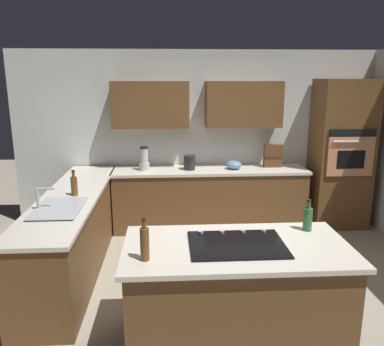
{
  "coord_description": "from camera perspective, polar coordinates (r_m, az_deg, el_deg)",
  "views": [
    {
      "loc": [
        0.7,
        3.82,
        2.2
      ],
      "look_at": [
        0.41,
        -0.91,
        1.04
      ],
      "focal_mm": 36.55,
      "sensor_mm": 36.0,
      "label": 1
    }
  ],
  "objects": [
    {
      "name": "ground_plane",
      "position": [
        4.46,
        6.24,
        -15.87
      ],
      "size": [
        14.0,
        14.0,
        0.0
      ],
      "primitive_type": "plane",
      "color": "#9E937F"
    },
    {
      "name": "wall_back",
      "position": [
        5.95,
        2.67,
        6.26
      ],
      "size": [
        6.0,
        0.44,
        2.6
      ],
      "color": "silver",
      "rests_on": "ground"
    },
    {
      "name": "lower_cabinets_back",
      "position": [
        5.85,
        2.57,
        -3.88
      ],
      "size": [
        2.8,
        0.6,
        0.86
      ],
      "primitive_type": "cube",
      "color": "brown",
      "rests_on": "ground"
    },
    {
      "name": "countertop_back",
      "position": [
        5.73,
        2.62,
        0.41
      ],
      "size": [
        2.84,
        0.64,
        0.04
      ],
      "primitive_type": "cube",
      "color": "silver",
      "rests_on": "lower_cabinets_back"
    },
    {
      "name": "lower_cabinets_side",
      "position": [
        4.85,
        -16.77,
        -8.29
      ],
      "size": [
        0.6,
        2.9,
        0.86
      ],
      "primitive_type": "cube",
      "color": "brown",
      "rests_on": "ground"
    },
    {
      "name": "countertop_side",
      "position": [
        4.7,
        -17.15,
        -3.19
      ],
      "size": [
        0.64,
        2.94,
        0.04
      ],
      "primitive_type": "cube",
      "color": "silver",
      "rests_on": "lower_cabinets_side"
    },
    {
      "name": "island_base",
      "position": [
        3.41,
        6.34,
        -17.65
      ],
      "size": [
        1.73,
        0.85,
        0.86
      ],
      "primitive_type": "cube",
      "color": "brown",
      "rests_on": "ground"
    },
    {
      "name": "island_top",
      "position": [
        3.2,
        6.56,
        -10.75
      ],
      "size": [
        1.81,
        0.93,
        0.04
      ],
      "primitive_type": "cube",
      "color": "silver",
      "rests_on": "island_base"
    },
    {
      "name": "wall_oven",
      "position": [
        6.2,
        20.9,
        2.54
      ],
      "size": [
        0.8,
        0.66,
        2.18
      ],
      "color": "brown",
      "rests_on": "ground"
    },
    {
      "name": "sink_unit",
      "position": [
        4.2,
        -18.97,
        -4.81
      ],
      "size": [
        0.46,
        0.7,
        0.23
      ],
      "color": "#515456",
      "rests_on": "countertop_side"
    },
    {
      "name": "cooktop",
      "position": [
        3.19,
        6.55,
        -10.25
      ],
      "size": [
        0.76,
        0.56,
        0.03
      ],
      "color": "black",
      "rests_on": "island_top"
    },
    {
      "name": "blender",
      "position": [
        5.64,
        -6.97,
        1.88
      ],
      "size": [
        0.15,
        0.15,
        0.35
      ],
      "color": "silver",
      "rests_on": "countertop_back"
    },
    {
      "name": "mixing_bowl",
      "position": [
        5.73,
        6.14,
        1.2
      ],
      "size": [
        0.23,
        0.23,
        0.12
      ],
      "primitive_type": "ellipsoid",
      "color": "#668CB2",
      "rests_on": "countertop_back"
    },
    {
      "name": "spice_rack",
      "position": [
        5.94,
        11.72,
        2.49
      ],
      "size": [
        0.27,
        0.11,
        0.34
      ],
      "color": "brown",
      "rests_on": "countertop_back"
    },
    {
      "name": "kettle",
      "position": [
        5.65,
        -0.37,
        1.54
      ],
      "size": [
        0.17,
        0.17,
        0.21
      ],
      "primitive_type": "cylinder",
      "color": "#262628",
      "rests_on": "countertop_back"
    },
    {
      "name": "dish_soap_bottle",
      "position": [
        4.6,
        -16.82,
        -1.74
      ],
      "size": [
        0.07,
        0.07,
        0.3
      ],
      "color": "brown",
      "rests_on": "countertop_side"
    },
    {
      "name": "oil_bottle",
      "position": [
        2.9,
        -6.92,
        -10.09
      ],
      "size": [
        0.07,
        0.07,
        0.33
      ],
      "color": "brown",
      "rests_on": "island_top"
    },
    {
      "name": "second_bottle",
      "position": [
        3.56,
        16.54,
        -6.34
      ],
      "size": [
        0.08,
        0.08,
        0.28
      ],
      "color": "#336B38",
      "rests_on": "island_top"
    }
  ]
}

